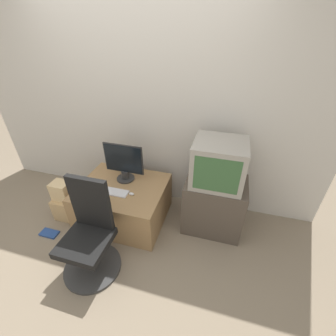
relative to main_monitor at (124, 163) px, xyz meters
name	(u,v)px	position (x,y,z in m)	size (l,w,h in m)	color
ground_plane	(100,270)	(0.08, -0.91, -0.71)	(12.00, 12.00, 0.00)	#7F705B
wall_back	(141,103)	(0.08, 0.42, 0.59)	(4.40, 0.05, 2.60)	beige
desk	(124,202)	(0.01, -0.15, -0.47)	(1.00, 0.82, 0.49)	#937047
side_stand	(214,205)	(1.08, 0.01, -0.39)	(0.66, 0.48, 0.65)	#4C4238
main_monitor	(124,163)	(0.00, 0.00, 0.00)	(0.48, 0.21, 0.46)	#2D2D2D
keyboard	(115,192)	(0.00, -0.27, -0.22)	(0.30, 0.13, 0.01)	silver
mouse	(132,194)	(0.19, -0.26, -0.21)	(0.06, 0.03, 0.03)	silver
crt_tv	(219,163)	(1.06, 0.01, 0.17)	(0.52, 0.47, 0.47)	gray
office_chair	(90,238)	(0.00, -0.83, -0.33)	(0.56, 0.56, 0.98)	#333333
cardboard_box_lower	(67,206)	(-0.70, -0.31, -0.57)	(0.24, 0.27, 0.28)	tan
cardboard_box_upper	(62,191)	(-0.70, -0.31, -0.32)	(0.22, 0.17, 0.22)	#D1B27F
book	(49,233)	(-0.73, -0.66, -0.70)	(0.21, 0.11, 0.02)	navy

